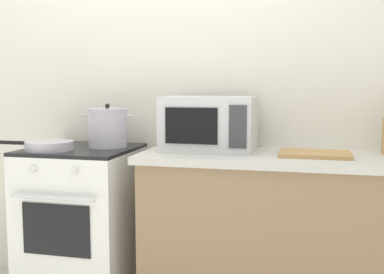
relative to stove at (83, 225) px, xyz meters
The scene contains 8 objects.
back_wall 1.09m from the stove, 29.72° to the left, with size 4.40×0.10×2.50m, color silver.
lower_cabinet_right 1.25m from the stove, ahead, with size 1.64×0.56×0.88m, color #8C7051.
countertop_right 1.33m from the stove, ahead, with size 1.70×0.60×0.04m, color beige.
stove is the anchor object (origin of this frame).
stock_pot 0.59m from the stove, 26.83° to the left, with size 0.32×0.23×0.26m.
frying_pan 0.52m from the stove, 134.64° to the right, with size 0.47×0.27×0.05m.
microwave 0.97m from the stove, ahead, with size 0.50×0.37×0.30m.
cutting_board 1.40m from the stove, ahead, with size 0.36×0.26×0.02m, color tan.
Camera 1 is at (0.93, -1.90, 1.28)m, focal length 44.49 mm.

